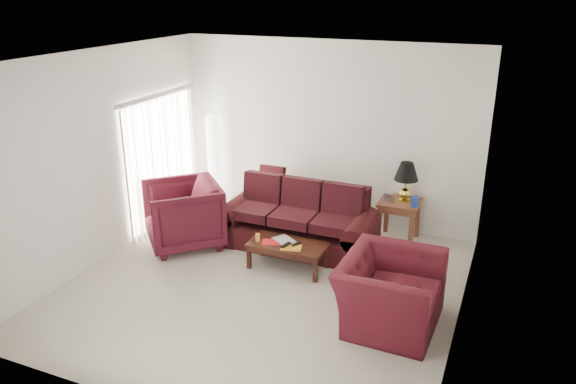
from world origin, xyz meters
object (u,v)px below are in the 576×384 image
Objects in this scene: armchair_left at (183,215)px; coffee_table at (288,256)px; armchair_right at (390,292)px; sofa at (296,218)px; end_table at (399,221)px; floor_lamp at (214,162)px.

armchair_left is 1.01× the size of coffee_table.
armchair_right is at bearing -31.61° from coffee_table.
armchair_left is 3.51m from armchair_right.
sofa is 0.75m from coffee_table.
sofa is 1.63m from end_table.
end_table is 1.97m from coffee_table.
armchair_left is (-3.00, -1.45, 0.17)m from end_table.
coffee_table is at bearing -72.15° from sofa.
end_table is at bearing 71.96° from armchair_left.
floor_lamp reaches higher than armchair_right.
armchair_right is (3.71, -2.39, -0.45)m from floor_lamp.
sofa is 2.15× the size of armchair_left.
end_table is 0.60× the size of armchair_left.
coffee_table is at bearing 43.60° from armchair_left.
sofa is at bearing 96.16° from coffee_table.
end_table is (1.38, 0.85, -0.15)m from sofa.
armchair_right is at bearing -80.18° from end_table.
coffee_table is at bearing -37.66° from floor_lamp.
end_table is 3.33m from armchair_left.
armchair_left reaches higher than sofa.
end_table is 0.61× the size of coffee_table.
sofa is 3.58× the size of end_table.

